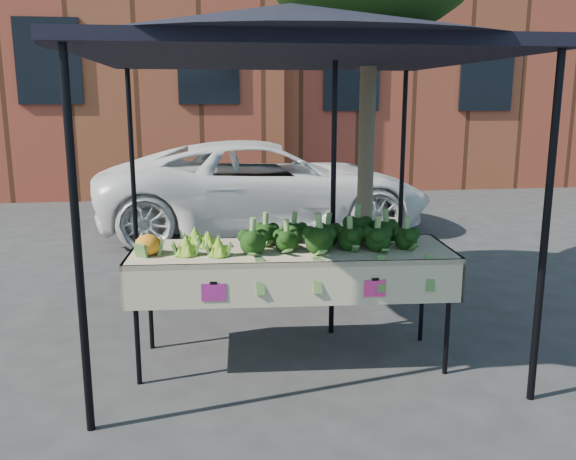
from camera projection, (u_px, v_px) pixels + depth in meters
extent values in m
plane|color=#29292B|center=(291.00, 359.00, 4.78)|extent=(90.00, 90.00, 0.00)
cube|color=#C0B29C|center=(292.00, 305.00, 4.66)|extent=(2.44, 0.95, 0.90)
cube|color=#F22D8C|center=(217.00, 294.00, 4.14)|extent=(0.17, 0.01, 0.12)
cube|color=#EB2C83|center=(377.00, 287.00, 4.29)|extent=(0.17, 0.01, 0.12)
ellipsoid|color=black|center=(327.00, 230.00, 4.60)|extent=(1.36, 0.56, 0.25)
ellipsoid|color=#7FBC2E|center=(202.00, 238.00, 4.49)|extent=(0.42, 0.56, 0.19)
ellipsoid|color=orange|center=(148.00, 243.00, 4.36)|extent=(0.19, 0.19, 0.17)
imported|color=white|center=(264.00, 64.00, 8.89)|extent=(1.48, 2.36, 5.00)
cube|color=brown|center=(476.00, 17.00, 16.92)|extent=(12.00, 8.00, 8.50)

